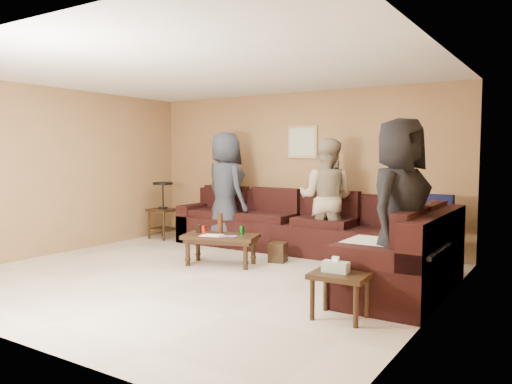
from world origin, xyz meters
TOP-DOWN VIEW (x-y plane):
  - room at (0.00, 0.00)m, footprint 5.60×5.50m
  - sectional_sofa at (0.81, 1.52)m, footprint 4.65×2.90m
  - coffee_table at (-0.19, 0.64)m, footprint 1.10×0.76m
  - end_table_left at (-2.32, 1.80)m, footprint 0.45×0.45m
  - side_table_right at (2.06, -0.56)m, footprint 0.53×0.44m
  - waste_bin at (0.38, 1.22)m, footprint 0.27×0.27m
  - wall_art at (0.10, 2.48)m, footprint 0.52×0.04m
  - person_left at (-0.98, 1.85)m, footprint 1.07×0.90m
  - person_middle at (0.79, 1.91)m, footprint 0.93×0.78m
  - person_right at (2.35, 0.25)m, footprint 0.72×0.99m

SIDE VIEW (x-z plane):
  - waste_bin at x=0.38m, z-range 0.00..0.27m
  - sectional_sofa at x=0.81m, z-range -0.16..0.81m
  - coffee_table at x=-0.19m, z-range 0.01..0.71m
  - side_table_right at x=2.06m, z-range 0.09..0.66m
  - end_table_left at x=-2.32m, z-range 0.02..1.03m
  - person_middle at x=0.79m, z-range 0.00..1.73m
  - person_left at x=-0.98m, z-range 0.00..1.86m
  - person_right at x=2.35m, z-range 0.00..1.87m
  - room at x=0.00m, z-range 0.41..2.91m
  - wall_art at x=0.10m, z-range 1.44..1.96m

